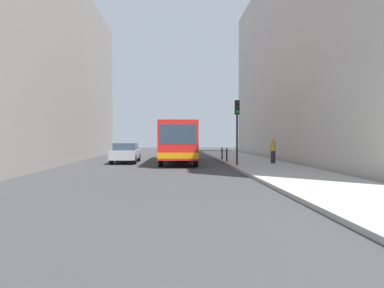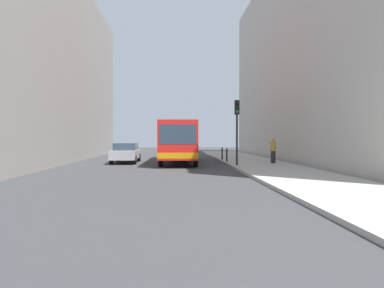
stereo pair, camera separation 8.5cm
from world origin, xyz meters
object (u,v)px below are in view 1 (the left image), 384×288
traffic_light (237,120)px  bollard_mid (222,153)px  bus (179,140)px  pedestrian_near_signal (273,151)px  bollard_near (227,155)px  car_beside_bus (126,152)px

traffic_light → bollard_mid: 6.28m
traffic_light → bollard_mid: size_ratio=4.32×
bus → pedestrian_near_signal: bus is taller
bollard_near → bollard_mid: size_ratio=1.00×
bollard_mid → car_beside_bus: bearing=-170.4°
car_beside_bus → bollard_near: 7.54m
bus → bollard_near: (3.47, -1.56, -1.10)m
bus → traffic_light: traffic_light is taller
bus → pedestrian_near_signal: 7.25m
bollard_mid → pedestrian_near_signal: (2.89, -4.21, 0.38)m
bollard_near → pedestrian_near_signal: size_ratio=0.56×
bus → bollard_mid: bus is taller
bus → traffic_light: bearing=127.4°
traffic_light → bollard_mid: (-0.10, 5.81, -2.38)m
traffic_light → bollard_near: traffic_light is taller
car_beside_bus → traffic_light: bearing=148.9°
bus → bollard_near: size_ratio=11.67×
bus → pedestrian_near_signal: bearing=153.7°
bollard_mid → pedestrian_near_signal: pedestrian_near_signal is taller
bus → traffic_light: 6.26m
car_beside_bus → traffic_light: size_ratio=1.07×
car_beside_bus → traffic_light: traffic_light is taller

